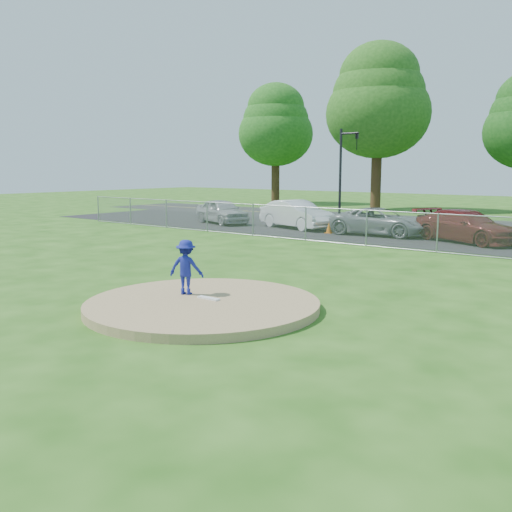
# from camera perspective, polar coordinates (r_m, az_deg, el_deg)

# --- Properties ---
(ground) EXTENTS (120.00, 120.00, 0.00)m
(ground) POSITION_cam_1_polar(r_m,az_deg,el_deg) (21.53, 13.23, -0.06)
(ground) COLOR #1F4D10
(ground) RESTS_ON ground
(pitchers_mound) EXTENTS (5.40, 5.40, 0.20)m
(pitchers_mound) POSITION_cam_1_polar(r_m,az_deg,el_deg) (13.27, -5.35, -4.89)
(pitchers_mound) COLOR #957B52
(pitchers_mound) RESTS_ON ground
(pitching_rubber) EXTENTS (0.60, 0.15, 0.04)m
(pitching_rubber) POSITION_cam_1_polar(r_m,az_deg,el_deg) (13.38, -4.77, -4.23)
(pitching_rubber) COLOR white
(pitching_rubber) RESTS_ON pitchers_mound
(chain_link_fence) EXTENTS (40.00, 0.06, 1.50)m
(chain_link_fence) POSITION_cam_1_polar(r_m,az_deg,el_deg) (23.26, 15.38, 2.37)
(chain_link_fence) COLOR gray
(chain_link_fence) RESTS_ON ground
(parking_lot) EXTENTS (50.00, 8.00, 0.01)m
(parking_lot) POSITION_cam_1_polar(r_m,az_deg,el_deg) (27.52, 18.95, 1.60)
(parking_lot) COLOR black
(parking_lot) RESTS_ON ground
(street) EXTENTS (60.00, 7.00, 0.01)m
(street) POSITION_cam_1_polar(r_m,az_deg,el_deg) (34.66, 23.05, 2.77)
(street) COLOR #232326
(street) RESTS_ON ground
(tree_far_left) EXTENTS (6.72, 6.72, 10.74)m
(tree_far_left) POSITION_cam_1_polar(r_m,az_deg,el_deg) (52.55, 1.98, 12.99)
(tree_far_left) COLOR #342112
(tree_far_left) RESTS_ON ground
(tree_left) EXTENTS (7.84, 7.84, 12.53)m
(tree_left) POSITION_cam_1_polar(r_m,az_deg,el_deg) (45.26, 12.15, 14.98)
(tree_left) COLOR #352113
(tree_left) RESTS_ON ground
(traffic_signal_left) EXTENTS (1.28, 0.20, 5.60)m
(traffic_signal_left) POSITION_cam_1_polar(r_m,az_deg,el_deg) (35.97, 8.77, 8.92)
(traffic_signal_left) COLOR black
(traffic_signal_left) RESTS_ON ground
(pitcher) EXTENTS (0.98, 0.78, 1.33)m
(pitcher) POSITION_cam_1_polar(r_m,az_deg,el_deg) (13.85, -7.00, -1.11)
(pitcher) COLOR navy
(pitcher) RESTS_ON pitchers_mound
(traffic_cone) EXTENTS (0.33, 0.33, 0.63)m
(traffic_cone) POSITION_cam_1_polar(r_m,az_deg,el_deg) (28.59, 7.33, 2.91)
(traffic_cone) COLOR #D6640B
(traffic_cone) RESTS_ON parking_lot
(parked_car_silver) EXTENTS (4.50, 3.03, 1.42)m
(parked_car_silver) POSITION_cam_1_polar(r_m,az_deg,el_deg) (33.43, -3.43, 4.49)
(parked_car_silver) COLOR #A9A9AE
(parked_car_silver) RESTS_ON parking_lot
(parked_car_white) EXTENTS (4.82, 2.74, 1.50)m
(parked_car_white) POSITION_cam_1_polar(r_m,az_deg,el_deg) (30.69, 4.07, 4.18)
(parked_car_white) COLOR white
(parked_car_white) RESTS_ON parking_lot
(parked_car_gray) EXTENTS (4.86, 2.48, 1.31)m
(parked_car_gray) POSITION_cam_1_polar(r_m,az_deg,el_deg) (28.11, 12.31, 3.38)
(parked_car_gray) COLOR gray
(parked_car_gray) RESTS_ON parking_lot
(parked_car_darkred) EXTENTS (5.23, 3.57, 1.41)m
(parked_car_darkred) POSITION_cam_1_polar(r_m,az_deg,el_deg) (26.52, 20.28, 2.82)
(parked_car_darkred) COLOR #5A1716
(parked_car_darkred) RESTS_ON parking_lot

